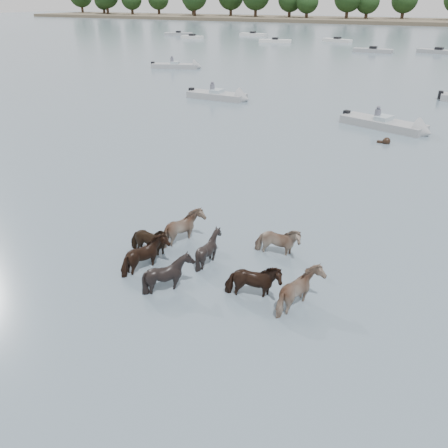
% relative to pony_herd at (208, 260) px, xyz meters
% --- Properties ---
extents(ground, '(400.00, 400.00, 0.00)m').
position_rel_pony_herd_xyz_m(ground, '(-0.19, -0.86, -0.39)').
color(ground, '#4A5E6B').
rests_on(ground, ground).
extents(shoreline, '(160.00, 30.00, 1.00)m').
position_rel_pony_herd_xyz_m(shoreline, '(-70.19, 149.14, 0.11)').
color(shoreline, '#4C4233').
rests_on(shoreline, ground).
extents(pony_herd, '(6.59, 4.16, 1.34)m').
position_rel_pony_herd_xyz_m(pony_herd, '(0.00, 0.00, 0.00)').
color(pony_herd, black).
rests_on(pony_herd, ground).
extents(swimming_pony, '(0.72, 0.44, 0.44)m').
position_rel_pony_herd_xyz_m(swimming_pony, '(2.73, 15.91, -0.29)').
color(swimming_pony, black).
rests_on(swimming_pony, ground).
extents(motorboat_a, '(5.41, 1.78, 1.92)m').
position_rel_pony_herd_xyz_m(motorboat_a, '(-10.52, 22.66, -0.17)').
color(motorboat_a, gray).
rests_on(motorboat_a, ground).
extents(motorboat_b, '(5.87, 3.37, 1.92)m').
position_rel_pony_herd_xyz_m(motorboat_b, '(2.78, 19.08, -0.17)').
color(motorboat_b, gray).
rests_on(motorboat_b, ground).
extents(motorboat_f, '(5.91, 3.23, 1.92)m').
position_rel_pony_herd_xyz_m(motorboat_f, '(-22.56, 36.09, -0.17)').
color(motorboat_f, gray).
rests_on(motorboat_f, ground).
extents(distant_flotilla, '(105.44, 22.15, 0.93)m').
position_rel_pony_herd_xyz_m(distant_flotilla, '(-1.79, 72.94, -0.14)').
color(distant_flotilla, gray).
rests_on(distant_flotilla, ground).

